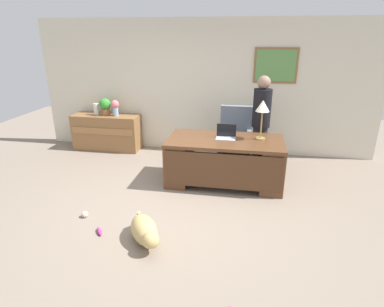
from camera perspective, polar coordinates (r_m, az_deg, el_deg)
ground_plane at (r=4.77m, az=-2.87°, el=-9.59°), size 12.00×12.00×0.00m
back_wall at (r=6.76m, az=2.04°, el=11.73°), size 7.00×0.16×2.70m
desk at (r=5.36m, az=5.80°, el=-1.13°), size 1.90×0.96×0.77m
credenza at (r=7.23m, az=-14.91°, el=3.71°), size 1.44×0.50×0.76m
armchair at (r=6.17m, az=7.68°, el=2.48°), size 0.60×0.59×1.12m
person_standing at (r=5.88m, az=12.18°, el=5.37°), size 0.32×0.32×1.73m
dog_lying at (r=4.02m, az=-8.40°, el=-13.51°), size 0.56×0.66×0.30m
laptop at (r=5.31m, az=6.09°, el=3.32°), size 0.32×0.22×0.22m
desk_lamp at (r=5.23m, az=12.48°, el=7.85°), size 0.22×0.22×0.64m
vase_with_flowers at (r=7.00m, az=-13.55°, el=8.12°), size 0.17×0.17×0.33m
vase_empty at (r=7.19m, az=-16.70°, el=7.59°), size 0.12×0.12×0.24m
potted_plant at (r=7.09m, az=-15.24°, el=8.18°), size 0.24×0.24×0.36m
dog_toy_ball at (r=4.76m, az=-18.57°, el=-10.23°), size 0.09×0.09×0.09m
dog_toy_bone at (r=4.37m, az=-16.19°, el=-13.18°), size 0.15×0.18×0.05m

